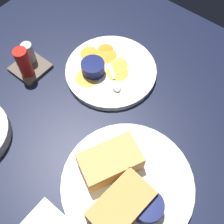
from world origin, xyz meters
TOP-DOWN VIEW (x-y plane):
  - ground_plane at (0.00, 0.00)cm, footprint 110.00×110.00cm
  - plate_sandwich_main at (-2.39, -12.63)cm, footprint 29.05×29.05cm
  - sandwich_half_near at (-1.68, -7.15)cm, footprint 15.00×12.45cm
  - sandwich_half_far at (-7.49, -14.75)cm, footprint 13.86×8.79cm
  - ramekin_dark_sauce at (-4.24, -18.90)cm, footprint 6.50×6.50cm
  - spoon_by_dark_ramekin at (-4.40, -13.59)cm, footprint 2.29×9.89cm
  - plate_chips_companion at (19.59, 9.99)cm, footprint 24.93×24.93cm
  - ramekin_light_gravy at (15.85, 13.10)cm, footprint 6.26×6.26cm
  - spoon_by_gravy_ramekin at (16.43, 5.89)cm, footprint 7.20×8.71cm
  - plantain_chip_scatter at (19.69, 12.70)cm, footprint 17.98×18.28cm
  - condiment_caddy at (6.08, 28.03)cm, footprint 9.00×9.00cm

SIDE VIEW (x-z plane):
  - ground_plane at x=0.00cm, z-range -3.00..0.00cm
  - plate_sandwich_main at x=-2.39cm, z-range 0.00..1.60cm
  - plate_chips_companion at x=19.59cm, z-range 0.00..1.60cm
  - plantain_chip_scatter at x=19.69cm, z-range 1.60..2.20cm
  - spoon_by_dark_ramekin at x=-4.40cm, z-range 1.56..2.36cm
  - spoon_by_gravy_ramekin at x=16.43cm, z-range 1.56..2.36cm
  - condiment_caddy at x=6.08cm, z-range -1.34..8.16cm
  - ramekin_light_gravy at x=15.85cm, z-range 1.74..5.12cm
  - ramekin_dark_sauce at x=-4.24cm, z-range 1.74..5.36cm
  - sandwich_half_near at x=-1.68cm, z-range 1.60..6.40cm
  - sandwich_half_far at x=-7.49cm, z-range 1.60..6.40cm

